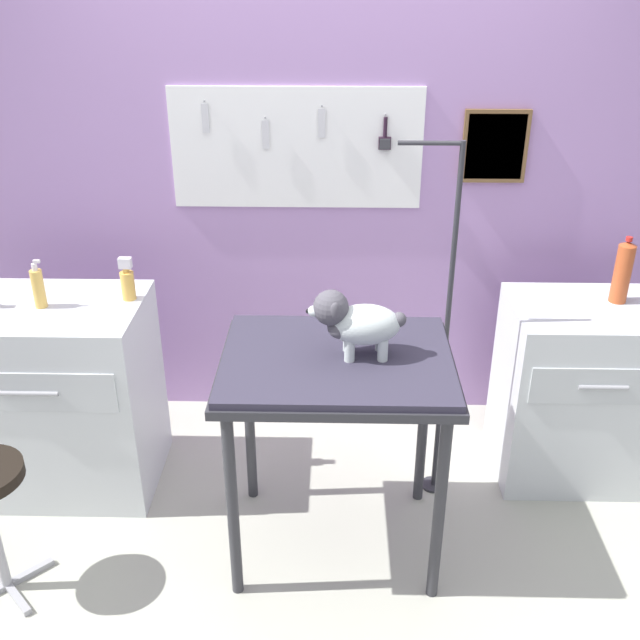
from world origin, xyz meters
name	(u,v)px	position (x,y,z in m)	size (l,w,h in m)	color
ground	(315,580)	(0.00, 0.00, -0.02)	(4.40, 4.00, 0.04)	#AEAE9E
rear_wall_panel	(322,198)	(0.00, 1.28, 1.16)	(4.00, 0.11, 2.30)	#A780BC
grooming_table	(337,379)	(0.08, 0.20, 0.79)	(0.87, 0.68, 0.89)	#2D2D33
grooming_arm	(443,345)	(0.52, 0.56, 0.75)	(0.30, 0.11, 1.60)	#2D2D33
dog	(355,322)	(0.14, 0.21, 1.03)	(0.36, 0.18, 0.26)	silver
counter_left	(61,396)	(-1.15, 0.60, 0.45)	(0.80, 0.58, 0.89)	silver
cabinet_right	(577,391)	(1.18, 0.73, 0.42)	(0.68, 0.54, 0.85)	silver
spray_bottle_tall	(128,282)	(-0.81, 0.67, 0.97)	(0.06, 0.06, 0.19)	gold
pump_bottle_white	(38,288)	(-1.15, 0.58, 0.98)	(0.05, 0.05, 0.21)	gold
soda_bottle	(623,272)	(1.30, 0.79, 0.99)	(0.07, 0.07, 0.30)	#B14C24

